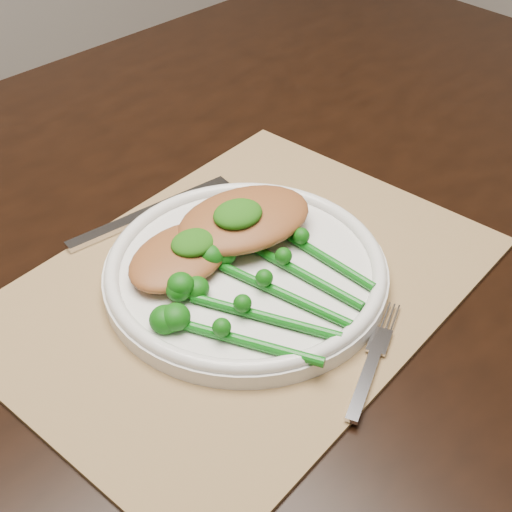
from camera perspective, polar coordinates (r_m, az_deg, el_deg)
dining_table at (r=1.06m, az=-5.43°, el=-13.81°), size 1.72×1.15×0.75m
placemat at (r=0.71m, az=-1.01°, el=-2.34°), size 0.56×0.47×0.00m
dinner_plate at (r=0.71m, az=-0.83°, el=-1.10°), size 0.28×0.28×0.03m
knife at (r=0.80m, az=-9.64°, el=2.96°), size 0.20×0.03×0.01m
fork at (r=0.65m, az=9.58°, el=-7.45°), size 0.13×0.09×0.00m
chicken_fillet_left at (r=0.70m, az=-6.09°, el=0.02°), size 0.14×0.12×0.02m
chicken_fillet_right at (r=0.73m, az=-0.93°, el=2.98°), size 0.15×0.11×0.03m
pesto_dollop_left at (r=0.69m, az=-5.03°, el=1.08°), size 0.05×0.04×0.02m
pesto_dollop_right at (r=0.71m, az=-1.47°, el=3.38°), size 0.05×0.04×0.02m
broccolini_bundle at (r=0.67m, az=2.20°, el=-3.06°), size 0.22×0.23×0.04m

